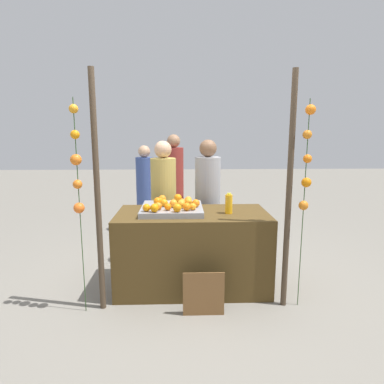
{
  "coord_description": "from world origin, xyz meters",
  "views": [
    {
      "loc": [
        -0.12,
        -3.48,
        1.72
      ],
      "look_at": [
        0.0,
        0.15,
        1.06
      ],
      "focal_mm": 30.71,
      "sensor_mm": 36.0,
      "label": 1
    }
  ],
  "objects_px": {
    "stall_counter": "(192,250)",
    "orange_0": "(182,202)",
    "vendor_right": "(208,207)",
    "vendor_left": "(164,208)",
    "juice_bottle": "(229,204)",
    "chalkboard_sign": "(204,294)",
    "orange_1": "(162,199)"
  },
  "relations": [
    {
      "from": "stall_counter",
      "to": "orange_0",
      "type": "distance_m",
      "value": 0.54
    },
    {
      "from": "stall_counter",
      "to": "juice_bottle",
      "type": "height_order",
      "value": "juice_bottle"
    },
    {
      "from": "stall_counter",
      "to": "vendor_right",
      "type": "bearing_deg",
      "value": 72.14
    },
    {
      "from": "orange_1",
      "to": "vendor_left",
      "type": "xyz_separation_m",
      "value": [
        -0.01,
        0.42,
        -0.21
      ]
    },
    {
      "from": "stall_counter",
      "to": "orange_0",
      "type": "relative_size",
      "value": 21.27
    },
    {
      "from": "orange_0",
      "to": "vendor_right",
      "type": "xyz_separation_m",
      "value": [
        0.33,
        0.6,
        -0.2
      ]
    },
    {
      "from": "orange_0",
      "to": "vendor_left",
      "type": "height_order",
      "value": "vendor_left"
    },
    {
      "from": "orange_0",
      "to": "orange_1",
      "type": "relative_size",
      "value": 0.91
    },
    {
      "from": "orange_1",
      "to": "chalkboard_sign",
      "type": "xyz_separation_m",
      "value": [
        0.43,
        -0.87,
        -0.75
      ]
    },
    {
      "from": "orange_1",
      "to": "vendor_left",
      "type": "bearing_deg",
      "value": 90.86
    },
    {
      "from": "orange_0",
      "to": "chalkboard_sign",
      "type": "bearing_deg",
      "value": -74.39
    },
    {
      "from": "orange_0",
      "to": "vendor_left",
      "type": "xyz_separation_m",
      "value": [
        -0.24,
        0.6,
        -0.2
      ]
    },
    {
      "from": "stall_counter",
      "to": "juice_bottle",
      "type": "bearing_deg",
      "value": -8.31
    },
    {
      "from": "vendor_left",
      "to": "juice_bottle",
      "type": "bearing_deg",
      "value": -45.0
    },
    {
      "from": "orange_1",
      "to": "vendor_right",
      "type": "bearing_deg",
      "value": 37.03
    },
    {
      "from": "juice_bottle",
      "to": "vendor_right",
      "type": "bearing_deg",
      "value": 102.69
    },
    {
      "from": "stall_counter",
      "to": "vendor_left",
      "type": "height_order",
      "value": "vendor_left"
    },
    {
      "from": "stall_counter",
      "to": "chalkboard_sign",
      "type": "distance_m",
      "value": 0.65
    },
    {
      "from": "orange_0",
      "to": "juice_bottle",
      "type": "distance_m",
      "value": 0.52
    },
    {
      "from": "stall_counter",
      "to": "vendor_right",
      "type": "xyz_separation_m",
      "value": [
        0.22,
        0.69,
        0.33
      ]
    },
    {
      "from": "orange_0",
      "to": "chalkboard_sign",
      "type": "distance_m",
      "value": 1.04
    },
    {
      "from": "vendor_left",
      "to": "orange_0",
      "type": "bearing_deg",
      "value": -68.18
    },
    {
      "from": "chalkboard_sign",
      "to": "vendor_right",
      "type": "relative_size",
      "value": 0.27
    },
    {
      "from": "orange_0",
      "to": "chalkboard_sign",
      "type": "relative_size",
      "value": 0.17
    },
    {
      "from": "stall_counter",
      "to": "juice_bottle",
      "type": "relative_size",
      "value": 7.39
    },
    {
      "from": "orange_1",
      "to": "vendor_right",
      "type": "distance_m",
      "value": 0.73
    },
    {
      "from": "juice_bottle",
      "to": "vendor_left",
      "type": "height_order",
      "value": "vendor_left"
    },
    {
      "from": "orange_1",
      "to": "chalkboard_sign",
      "type": "height_order",
      "value": "orange_1"
    },
    {
      "from": "juice_bottle",
      "to": "vendor_left",
      "type": "bearing_deg",
      "value": 135.0
    },
    {
      "from": "vendor_right",
      "to": "vendor_left",
      "type": "bearing_deg",
      "value": -179.41
    },
    {
      "from": "stall_counter",
      "to": "orange_0",
      "type": "bearing_deg",
      "value": 142.52
    },
    {
      "from": "juice_bottle",
      "to": "orange_0",
      "type": "bearing_deg",
      "value": 164.2
    }
  ]
}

